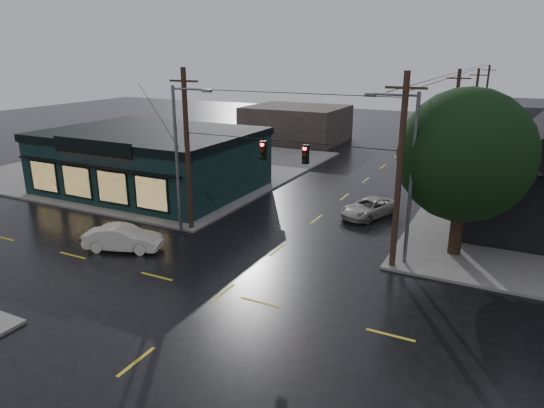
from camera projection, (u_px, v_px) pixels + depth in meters
The scene contains 15 objects.
ground_plane at pixel (223, 293), 23.07m from camera, with size 160.00×160.00×0.00m, color black.
sidewalk_nw at pixel (161, 166), 48.68m from camera, with size 28.00×28.00×0.15m, color slate.
pizza_shop at pixel (151, 160), 39.78m from camera, with size 16.30×12.34×4.90m.
corner_tree at pixel (465, 156), 25.69m from camera, with size 7.17×7.17×9.18m.
utility_pole_nw at pixel (192, 229), 31.40m from camera, with size 2.00×0.32×10.15m, color black, non-canonical shape.
utility_pole_ne at pixel (392, 267), 25.83m from camera, with size 2.00×0.32×10.15m, color black, non-canonical shape.
utility_pole_far_a at pixel (448, 178), 44.16m from camera, with size 2.00×0.32×9.65m, color black, non-canonical shape.
utility_pole_far_b at pixel (470, 143), 61.21m from camera, with size 2.00×0.32×9.15m, color black, non-canonical shape.
utility_pole_far_c at pixel (482, 124), 78.26m from camera, with size 2.00×0.32×9.15m, color black, non-canonical shape.
span_signal_assembly at pixel (284, 152), 26.87m from camera, with size 13.00×0.48×1.23m.
streetlight_nw at pixel (181, 232), 30.93m from camera, with size 5.40×0.30×9.15m, color slate, non-canonical shape.
streetlight_ne at pixel (404, 264), 26.21m from camera, with size 5.40×0.30×9.15m, color slate, non-canonical shape.
bg_building_west at pixel (296, 124), 62.52m from camera, with size 12.00×10.00×4.40m, color #332C25.
sedan_cream at pixel (123, 238), 27.93m from camera, with size 1.53×4.39×1.45m, color silver.
suv_silver at pixel (369, 208), 33.66m from camera, with size 2.13×4.61×1.28m, color #B5B1A7.
Camera 1 is at (11.41, -17.48, 10.95)m, focal length 32.00 mm.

